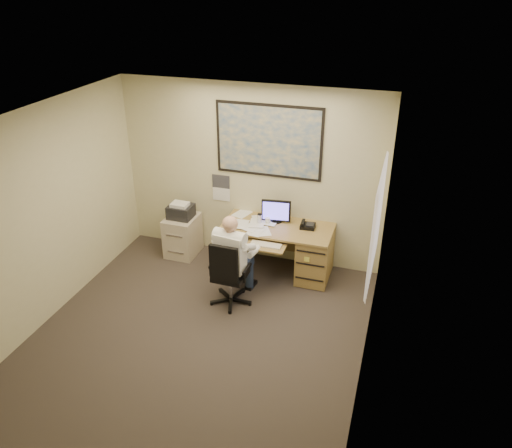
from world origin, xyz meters
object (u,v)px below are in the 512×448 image
(office_chair, at_px, (230,286))
(person, at_px, (231,260))
(desk, at_px, (299,248))
(filing_cabinet, at_px, (182,232))

(office_chair, bearing_deg, person, 92.10)
(desk, bearing_deg, person, -127.47)
(desk, relative_size, filing_cabinet, 1.80)
(desk, distance_m, person, 1.20)
(desk, height_order, office_chair, desk)
(desk, xyz_separation_m, filing_cabinet, (-1.89, 0.04, -0.06))
(desk, relative_size, person, 1.24)
(desk, height_order, filing_cabinet, desk)
(filing_cabinet, distance_m, person, 1.55)
(office_chair, bearing_deg, filing_cabinet, 139.52)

